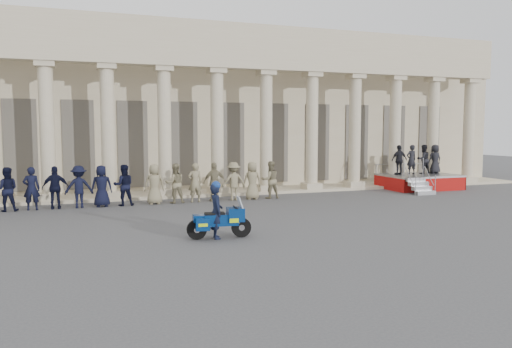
# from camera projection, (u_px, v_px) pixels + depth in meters

# --- Properties ---
(ground) EXTENTS (90.00, 90.00, 0.00)m
(ground) POSITION_uv_depth(u_px,v_px,m) (242.00, 226.00, 17.07)
(ground) COLOR #414143
(ground) RESTS_ON ground
(building) EXTENTS (40.00, 12.50, 9.00)m
(building) POSITION_uv_depth(u_px,v_px,m) (168.00, 109.00, 30.51)
(building) COLOR #BAAB8B
(building) RESTS_ON ground
(officer_rank) EXTENTS (19.69, 0.68, 1.79)m
(officer_rank) POSITION_uv_depth(u_px,v_px,m) (60.00, 188.00, 20.75)
(officer_rank) COLOR black
(officer_rank) RESTS_ON ground
(reviewing_stand) EXTENTS (4.00, 3.89, 2.45)m
(reviewing_stand) POSITION_uv_depth(u_px,v_px,m) (419.00, 167.00, 27.77)
(reviewing_stand) COLOR gray
(reviewing_stand) RESTS_ON ground
(motorcycle) EXTENTS (1.98, 0.83, 1.27)m
(motorcycle) POSITION_uv_depth(u_px,v_px,m) (220.00, 220.00, 15.15)
(motorcycle) COLOR black
(motorcycle) RESTS_ON ground
(rider) EXTENTS (0.45, 0.64, 1.76)m
(rider) POSITION_uv_depth(u_px,v_px,m) (216.00, 210.00, 15.09)
(rider) COLOR black
(rider) RESTS_ON ground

